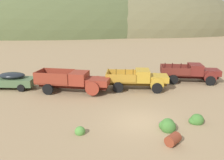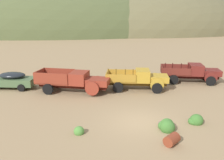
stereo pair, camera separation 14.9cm
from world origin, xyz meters
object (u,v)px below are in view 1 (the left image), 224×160
Objects in this scene: truck_oxblood at (194,73)px; oil_drum_by_truck at (173,139)px; car_weathered_green at (8,80)px; truck_mustard at (141,79)px; truck_rust_red at (77,81)px.

oil_drum_by_truck is at bearing -106.34° from truck_oxblood.
truck_mustard is at bearing -177.92° from car_weathered_green.
car_weathered_green reaches higher than oil_drum_by_truck.
truck_mustard reaches higher than oil_drum_by_truck.
truck_mustard reaches higher than truck_rust_red.
truck_mustard is 9.64m from oil_drum_by_truck.
truck_rust_red is at bearing -156.81° from truck_oxblood.
oil_drum_by_truck is at bearing -83.12° from truck_mustard.
truck_oxblood is at bearing 61.27° from oil_drum_by_truck.
car_weathered_green is at bearing -179.55° from truck_rust_red.
car_weathered_green is 0.84× the size of truck_oxblood.
truck_mustard is 6.26m from truck_oxblood.
car_weathered_green is 5.10× the size of oil_drum_by_truck.
truck_oxblood reaches higher than car_weathered_green.
truck_mustard is 0.96× the size of truck_oxblood.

